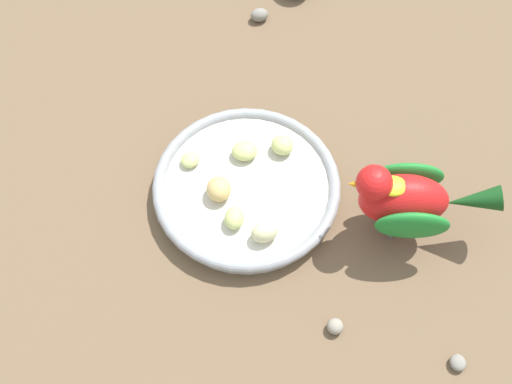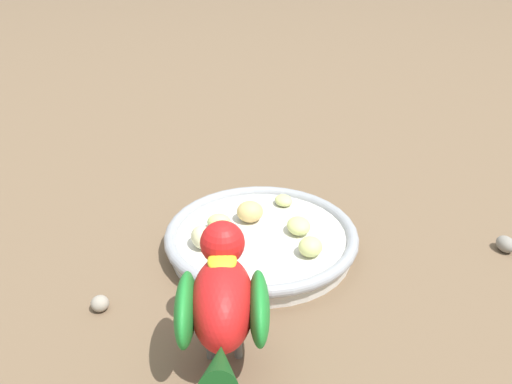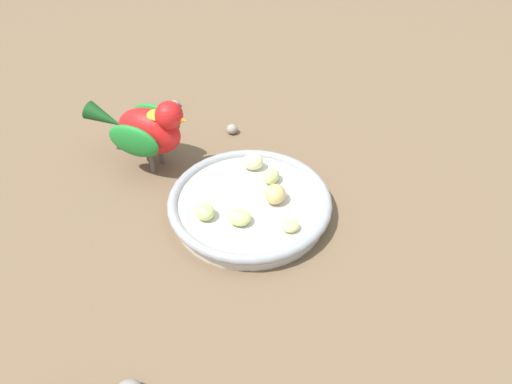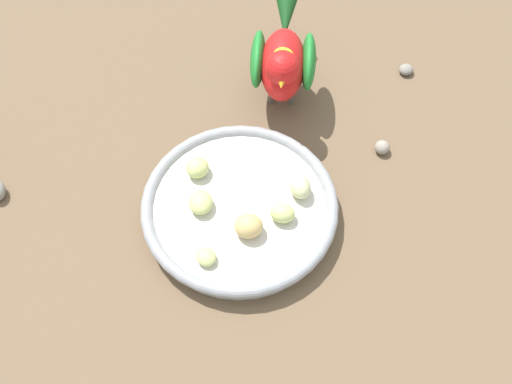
% 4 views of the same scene
% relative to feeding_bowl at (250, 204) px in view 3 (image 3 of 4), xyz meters
% --- Properties ---
extents(ground_plane, '(4.00, 4.00, 0.00)m').
position_rel_feeding_bowl_xyz_m(ground_plane, '(0.02, -0.01, -0.02)').
color(ground_plane, brown).
extents(feeding_bowl, '(0.23, 0.23, 0.03)m').
position_rel_feeding_bowl_xyz_m(feeding_bowl, '(0.00, 0.00, 0.00)').
color(feeding_bowl, beige).
rests_on(feeding_bowl, ground_plane).
extents(apple_piece_0, '(0.03, 0.03, 0.01)m').
position_rel_feeding_bowl_xyz_m(apple_piece_0, '(0.07, 0.02, 0.01)').
color(apple_piece_0, '#C6D17A').
rests_on(apple_piece_0, feeding_bowl).
extents(apple_piece_1, '(0.04, 0.04, 0.03)m').
position_rel_feeding_bowl_xyz_m(apple_piece_1, '(0.02, 0.03, 0.02)').
color(apple_piece_1, tan).
rests_on(apple_piece_1, feeding_bowl).
extents(apple_piece_2, '(0.04, 0.04, 0.02)m').
position_rel_feeding_bowl_xyz_m(apple_piece_2, '(0.03, -0.03, 0.02)').
color(apple_piece_2, '#C6D17A').
rests_on(apple_piece_2, feeding_bowl).
extents(apple_piece_3, '(0.04, 0.04, 0.03)m').
position_rel_feeding_bowl_xyz_m(apple_piece_3, '(-0.06, 0.04, 0.02)').
color(apple_piece_3, beige).
rests_on(apple_piece_3, feeding_bowl).
extents(apple_piece_4, '(0.03, 0.03, 0.02)m').
position_rel_feeding_bowl_xyz_m(apple_piece_4, '(0.00, -0.07, 0.02)').
color(apple_piece_4, '#C6D17A').
rests_on(apple_piece_4, feeding_bowl).
extents(apple_piece_5, '(0.04, 0.04, 0.02)m').
position_rel_feeding_bowl_xyz_m(apple_piece_5, '(-0.02, 0.05, 0.02)').
color(apple_piece_5, '#C6D17A').
rests_on(apple_piece_5, feeding_bowl).
extents(parrot, '(0.15, 0.14, 0.13)m').
position_rel_feeding_bowl_xyz_m(parrot, '(-0.17, -0.09, 0.06)').
color(parrot, '#59544C').
rests_on(parrot, ground_plane).
extents(pebble_0, '(0.03, 0.03, 0.01)m').
position_rel_feeding_bowl_xyz_m(pebble_0, '(-0.32, -0.00, -0.01)').
color(pebble_0, gray).
rests_on(pebble_0, ground_plane).
extents(pebble_1, '(0.02, 0.02, 0.02)m').
position_rel_feeding_bowl_xyz_m(pebble_1, '(-0.19, 0.06, -0.01)').
color(pebble_1, gray).
rests_on(pebble_1, ground_plane).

